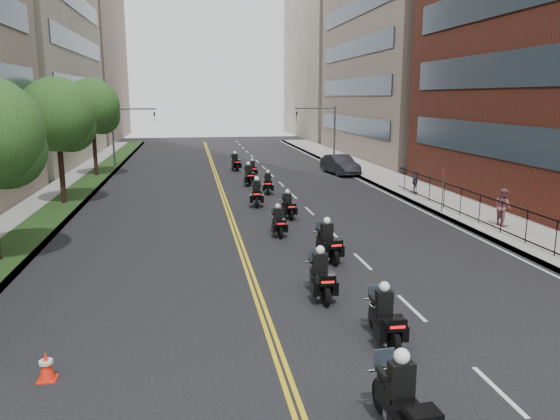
{
  "coord_description": "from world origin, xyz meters",
  "views": [
    {
      "loc": [
        -3.5,
        -10.28,
        6.53
      ],
      "look_at": [
        0.47,
        13.93,
        1.41
      ],
      "focal_mm": 35.0,
      "sensor_mm": 36.0,
      "label": 1
    }
  ],
  "objects_px": {
    "motorcycle_9": "(252,170)",
    "pedestrian_c": "(415,182)",
    "parked_sedan": "(340,165)",
    "motorcycle_10": "(235,163)",
    "motorcycle_0": "(403,406)",
    "motorcycle_5": "(288,207)",
    "traffic_cone": "(46,366)",
    "motorcycle_2": "(321,278)",
    "motorcycle_6": "(257,194)",
    "motorcycle_8": "(249,176)",
    "motorcycle_3": "(328,244)",
    "pedestrian_b": "(503,207)",
    "motorcycle_7": "(268,184)",
    "motorcycle_4": "(278,223)",
    "motorcycle_1": "(385,319)"
  },
  "relations": [
    {
      "from": "motorcycle_8",
      "to": "motorcycle_9",
      "type": "distance_m",
      "value": 4.48
    },
    {
      "from": "motorcycle_7",
      "to": "motorcycle_8",
      "type": "distance_m",
      "value": 3.71
    },
    {
      "from": "motorcycle_9",
      "to": "parked_sedan",
      "type": "xyz_separation_m",
      "value": [
        7.55,
        0.35,
        0.23
      ]
    },
    {
      "from": "pedestrian_c",
      "to": "motorcycle_6",
      "type": "bearing_deg",
      "value": 121.26
    },
    {
      "from": "pedestrian_c",
      "to": "traffic_cone",
      "type": "distance_m",
      "value": 28.19
    },
    {
      "from": "motorcycle_2",
      "to": "motorcycle_7",
      "type": "distance_m",
      "value": 19.87
    },
    {
      "from": "motorcycle_1",
      "to": "pedestrian_c",
      "type": "xyz_separation_m",
      "value": [
        9.69,
        20.88,
        0.29
      ]
    },
    {
      "from": "motorcycle_9",
      "to": "pedestrian_c",
      "type": "bearing_deg",
      "value": -48.71
    },
    {
      "from": "motorcycle_6",
      "to": "pedestrian_c",
      "type": "xyz_separation_m",
      "value": [
        10.83,
        1.66,
        0.25
      ]
    },
    {
      "from": "motorcycle_3",
      "to": "motorcycle_10",
      "type": "height_order",
      "value": "motorcycle_3"
    },
    {
      "from": "motorcycle_3",
      "to": "motorcycle_9",
      "type": "bearing_deg",
      "value": 85.01
    },
    {
      "from": "motorcycle_3",
      "to": "motorcycle_10",
      "type": "bearing_deg",
      "value": 87.1
    },
    {
      "from": "motorcycle_10",
      "to": "parked_sedan",
      "type": "bearing_deg",
      "value": -31.15
    },
    {
      "from": "motorcycle_9",
      "to": "motorcycle_10",
      "type": "height_order",
      "value": "motorcycle_10"
    },
    {
      "from": "parked_sedan",
      "to": "pedestrian_b",
      "type": "xyz_separation_m",
      "value": [
        2.82,
        -20.24,
        0.27
      ]
    },
    {
      "from": "motorcycle_5",
      "to": "traffic_cone",
      "type": "relative_size",
      "value": 3.04
    },
    {
      "from": "motorcycle_7",
      "to": "motorcycle_8",
      "type": "height_order",
      "value": "motorcycle_8"
    },
    {
      "from": "motorcycle_8",
      "to": "pedestrian_c",
      "type": "bearing_deg",
      "value": -32.91
    },
    {
      "from": "motorcycle_4",
      "to": "pedestrian_c",
      "type": "xyz_separation_m",
      "value": [
        10.68,
        8.95,
        0.35
      ]
    },
    {
      "from": "motorcycle_0",
      "to": "pedestrian_c",
      "type": "bearing_deg",
      "value": 62.86
    },
    {
      "from": "motorcycle_0",
      "to": "parked_sedan",
      "type": "bearing_deg",
      "value": 72.68
    },
    {
      "from": "motorcycle_4",
      "to": "motorcycle_6",
      "type": "xyz_separation_m",
      "value": [
        -0.15,
        7.29,
        0.1
      ]
    },
    {
      "from": "motorcycle_3",
      "to": "pedestrian_b",
      "type": "bearing_deg",
      "value": 15.5
    },
    {
      "from": "motorcycle_0",
      "to": "motorcycle_9",
      "type": "height_order",
      "value": "motorcycle_0"
    },
    {
      "from": "motorcycle_2",
      "to": "motorcycle_3",
      "type": "xyz_separation_m",
      "value": [
        1.26,
        4.04,
        0.01
      ]
    },
    {
      "from": "motorcycle_4",
      "to": "motorcycle_9",
      "type": "xyz_separation_m",
      "value": [
        0.97,
        19.45,
        -0.0
      ]
    },
    {
      "from": "motorcycle_0",
      "to": "pedestrian_b",
      "type": "xyz_separation_m",
      "value": [
        11.51,
        15.66,
        0.37
      ]
    },
    {
      "from": "pedestrian_c",
      "to": "motorcycle_2",
      "type": "bearing_deg",
      "value": 171.08
    },
    {
      "from": "parked_sedan",
      "to": "pedestrian_c",
      "type": "relative_size",
      "value": 3.11
    },
    {
      "from": "motorcycle_3",
      "to": "pedestrian_c",
      "type": "bearing_deg",
      "value": 49.04
    },
    {
      "from": "motorcycle_2",
      "to": "motorcycle_5",
      "type": "xyz_separation_m",
      "value": [
        1.06,
        12.06,
        -0.07
      ]
    },
    {
      "from": "parked_sedan",
      "to": "motorcycle_10",
      "type": "bearing_deg",
      "value": 148.37
    },
    {
      "from": "motorcycle_9",
      "to": "motorcycle_5",
      "type": "bearing_deg",
      "value": -90.88
    },
    {
      "from": "motorcycle_5",
      "to": "parked_sedan",
      "type": "distance_m",
      "value": 17.74
    },
    {
      "from": "motorcycle_0",
      "to": "motorcycle_5",
      "type": "bearing_deg",
      "value": 82.52
    },
    {
      "from": "motorcycle_5",
      "to": "motorcycle_8",
      "type": "relative_size",
      "value": 0.88
    },
    {
      "from": "motorcycle_3",
      "to": "pedestrian_c",
      "type": "distance_m",
      "value": 16.26
    },
    {
      "from": "motorcycle_1",
      "to": "parked_sedan",
      "type": "distance_m",
      "value": 32.61
    },
    {
      "from": "motorcycle_9",
      "to": "traffic_cone",
      "type": "bearing_deg",
      "value": -106.31
    },
    {
      "from": "motorcycle_0",
      "to": "motorcycle_10",
      "type": "distance_m",
      "value": 39.64
    },
    {
      "from": "motorcycle_3",
      "to": "pedestrian_b",
      "type": "height_order",
      "value": "pedestrian_b"
    },
    {
      "from": "motorcycle_10",
      "to": "pedestrian_c",
      "type": "height_order",
      "value": "pedestrian_c"
    },
    {
      "from": "motorcycle_2",
      "to": "motorcycle_8",
      "type": "distance_m",
      "value": 23.43
    },
    {
      "from": "motorcycle_0",
      "to": "parked_sedan",
      "type": "relative_size",
      "value": 0.5
    },
    {
      "from": "motorcycle_9",
      "to": "motorcycle_3",
      "type": "bearing_deg",
      "value": -90.59
    },
    {
      "from": "motorcycle_2",
      "to": "motorcycle_6",
      "type": "xyz_separation_m",
      "value": [
        -0.22,
        15.68,
        0.02
      ]
    },
    {
      "from": "motorcycle_4",
      "to": "pedestrian_b",
      "type": "distance_m",
      "value": 11.36
    },
    {
      "from": "motorcycle_5",
      "to": "pedestrian_c",
      "type": "bearing_deg",
      "value": 25.56
    },
    {
      "from": "motorcycle_0",
      "to": "pedestrian_b",
      "type": "bearing_deg",
      "value": 49.97
    },
    {
      "from": "motorcycle_0",
      "to": "motorcycle_3",
      "type": "height_order",
      "value": "motorcycle_0"
    }
  ]
}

